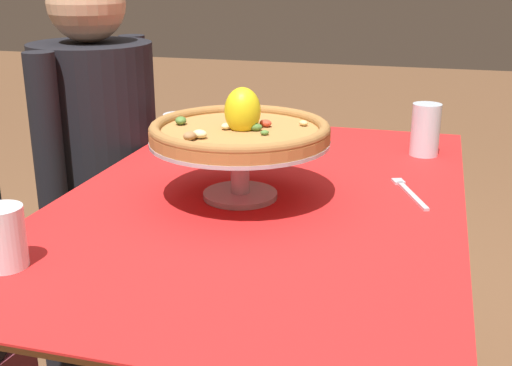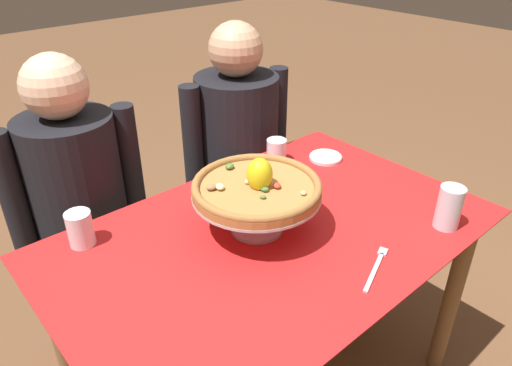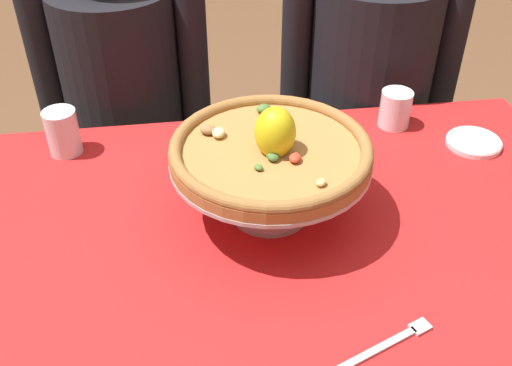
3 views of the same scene
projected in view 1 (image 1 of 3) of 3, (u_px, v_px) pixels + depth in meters
The scene contains 9 objects.
dining_table at pixel (264, 240), 1.47m from camera, with size 1.33×0.85×0.74m.
pizza_stand at pixel (240, 155), 1.39m from camera, with size 0.38×0.38×0.13m.
pizza at pixel (240, 129), 1.37m from camera, with size 0.38×0.38×0.11m.
water_glass_back_left at pixel (3, 241), 1.08m from camera, with size 0.07×0.07×0.11m.
water_glass_front_right at pixel (425, 133), 1.71m from camera, with size 0.08×0.08×0.14m.
water_glass_back_right at pixel (178, 132), 1.80m from camera, with size 0.08×0.08×0.09m.
side_plate at pixel (234, 132), 1.93m from camera, with size 0.13×0.13×0.02m.
dinner_fork at pixel (409, 192), 1.44m from camera, with size 0.19×0.09×0.01m.
diner_right at pixel (101, 184), 1.94m from camera, with size 0.50×0.38×1.23m.
Camera 1 is at (-1.30, -0.34, 1.23)m, focal length 45.80 mm.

